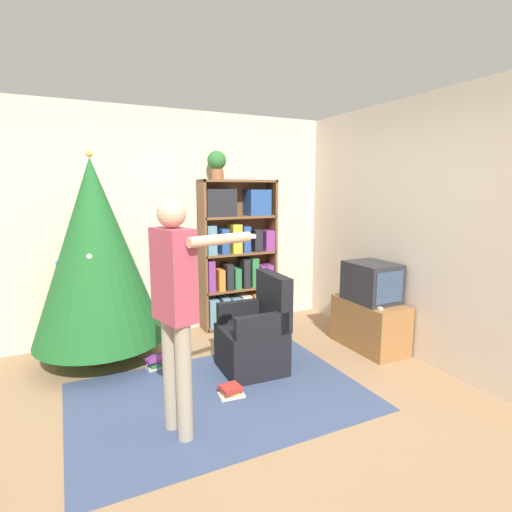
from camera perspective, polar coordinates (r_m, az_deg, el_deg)
The scene contains 14 objects.
ground_plane at distance 3.32m, azimuth -1.43°, elevation -21.38°, with size 14.00×14.00×0.00m, color #9E7A56.
wall_back at distance 4.83m, azimuth -11.85°, elevation 4.54°, with size 8.00×0.10×2.60m.
wall_right at distance 4.14m, azimuth 24.85°, elevation 3.03°, with size 0.10×8.00×2.60m.
area_rug at distance 3.53m, azimuth -5.08°, elevation -19.31°, with size 2.37×1.63×0.01m.
bookshelf at distance 4.93m, azimuth -2.56°, elevation -0.19°, with size 0.96×0.26×1.81m.
tv_stand at distance 4.54m, azimuth 15.89°, elevation -9.36°, with size 0.43×0.81×0.52m.
television at distance 4.41m, azimuth 16.19°, elevation -3.59°, with size 0.42×0.53×0.42m.
game_remote at distance 4.21m, azimuth 16.96°, elevation -7.03°, with size 0.04×0.12×0.02m.
christmas_tree at distance 4.16m, azimuth -21.93°, elevation 0.55°, with size 1.25×1.25×2.07m.
armchair at distance 3.85m, azimuth -0.08°, elevation -11.51°, with size 0.59×0.58×0.92m.
standing_person at distance 2.74m, azimuth -11.41°, elevation -6.07°, with size 0.70×0.46×1.65m.
potted_plant at distance 4.78m, azimuth -5.62°, elevation 13.10°, with size 0.22×0.22×0.33m.
book_pile_near_tree at distance 4.07m, azimuth -14.07°, elevation -14.51°, with size 0.22×0.18×0.12m.
book_pile_by_chair at distance 3.51m, azimuth -3.61°, elevation -18.73°, with size 0.22×0.17×0.09m.
Camera 1 is at (-1.18, -2.59, 1.71)m, focal length 28.00 mm.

